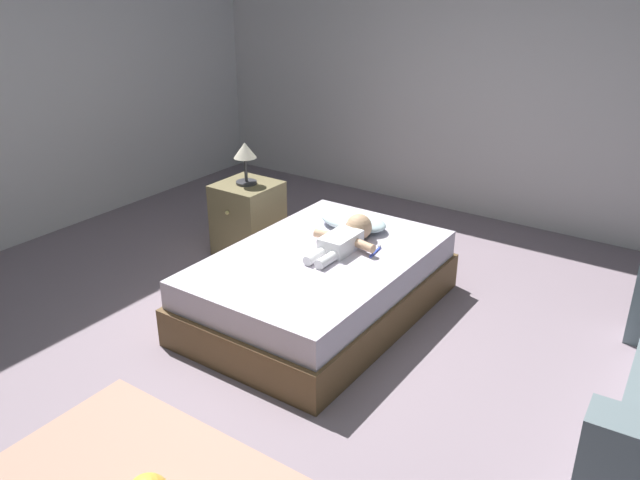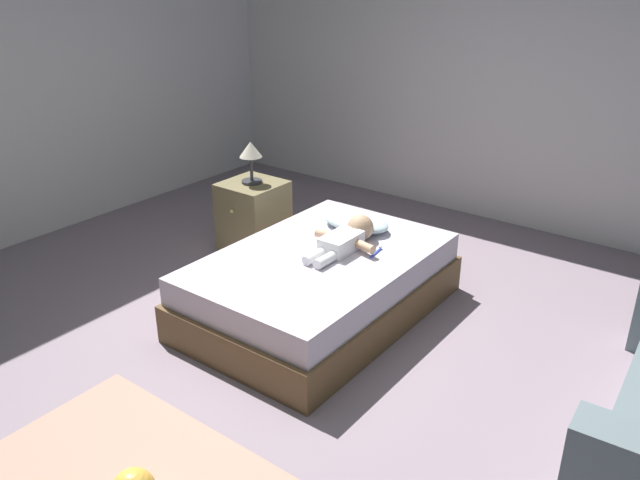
% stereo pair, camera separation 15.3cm
% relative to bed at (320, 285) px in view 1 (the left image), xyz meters
% --- Properties ---
extents(ground_plane, '(8.00, 8.00, 0.00)m').
position_rel_bed_xyz_m(ground_plane, '(0.28, -0.68, -0.21)').
color(ground_plane, gray).
extents(wall_behind_bed, '(8.00, 0.12, 2.73)m').
position_rel_bed_xyz_m(wall_behind_bed, '(0.28, 2.32, 1.16)').
color(wall_behind_bed, silver).
rests_on(wall_behind_bed, ground_plane).
extents(bed, '(1.16, 1.75, 0.43)m').
position_rel_bed_xyz_m(bed, '(0.00, 0.00, 0.00)').
color(bed, brown).
rests_on(bed, ground_plane).
extents(pillow, '(0.50, 0.30, 0.10)m').
position_rel_bed_xyz_m(pillow, '(-0.06, 0.49, 0.27)').
color(pillow, silver).
rests_on(pillow, bed).
extents(baby, '(0.46, 0.62, 0.18)m').
position_rel_bed_xyz_m(baby, '(0.07, 0.19, 0.29)').
color(baby, white).
rests_on(baby, bed).
extents(toothbrush, '(0.04, 0.17, 0.02)m').
position_rel_bed_xyz_m(toothbrush, '(0.27, 0.23, 0.23)').
color(toothbrush, blue).
rests_on(toothbrush, bed).
extents(nightstand, '(0.43, 0.46, 0.58)m').
position_rel_bed_xyz_m(nightstand, '(-1.00, 0.46, 0.08)').
color(nightstand, olive).
rests_on(nightstand, ground_plane).
extents(lamp, '(0.17, 0.17, 0.32)m').
position_rel_bed_xyz_m(lamp, '(-1.00, 0.46, 0.60)').
color(lamp, '#333338').
rests_on(lamp, nightstand).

